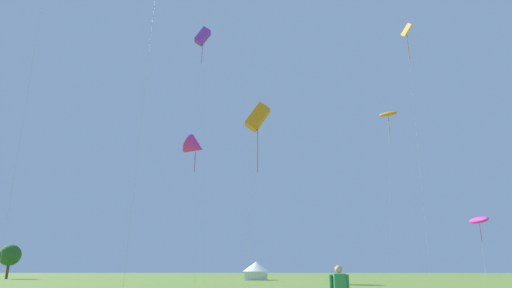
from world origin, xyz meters
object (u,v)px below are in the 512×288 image
object	(u,v)px
kite_magenta_parafoil	(479,220)
kite_magenta_delta	(195,147)
kite_purple_box	(203,37)
kite_orange_box	(258,118)
kite_orange_diamond	(407,34)
kite_orange_parafoil	(388,114)
festival_tent_center	(256,270)
tree_distant_left	(10,255)

from	to	relation	value
kite_magenta_parafoil	kite_magenta_delta	xyz separation A→B (m)	(-36.63, 3.62, 11.01)
kite_purple_box	kite_orange_box	world-z (taller)	kite_purple_box
kite_orange_diamond	kite_orange_box	world-z (taller)	kite_orange_diamond
kite_purple_box	kite_orange_diamond	world-z (taller)	kite_orange_diamond
kite_magenta_delta	kite_purple_box	bearing A→B (deg)	-76.07
kite_orange_parafoil	kite_orange_diamond	bearing A→B (deg)	34.54
kite_orange_diamond	festival_tent_center	xyz separation A→B (m)	(-22.88, 12.98, -33.66)
festival_tent_center	kite_orange_box	bearing A→B (deg)	-87.48
kite_purple_box	kite_orange_box	bearing A→B (deg)	-49.67
kite_magenta_parafoil	kite_orange_box	distance (m)	31.18
kite_magenta_parafoil	kite_purple_box	distance (m)	43.20
tree_distant_left	kite_orange_box	bearing A→B (deg)	-36.18
kite_magenta_parafoil	festival_tent_center	size ratio (longest dim) A/B	1.87
kite_magenta_delta	kite_orange_parafoil	xyz separation A→B (m)	(26.35, -4.75, 2.75)
kite_magenta_parafoil	kite_orange_parafoil	xyz separation A→B (m)	(-10.28, -1.14, 13.75)
kite_orange_parafoil	kite_purple_box	xyz separation A→B (m)	(-24.82, -1.42, 11.31)
kite_magenta_delta	kite_orange_parafoil	size ratio (longest dim) A/B	0.94
kite_orange_diamond	tree_distant_left	xyz separation A→B (m)	(-66.49, 18.68, -31.22)
tree_distant_left	kite_magenta_delta	bearing A→B (deg)	-26.00
kite_magenta_parafoil	tree_distant_left	bearing A→B (deg)	163.84
kite_purple_box	kite_orange_parafoil	bearing A→B (deg)	3.28
kite_magenta_delta	kite_orange_diamond	distance (m)	35.39
kite_magenta_parafoil	kite_orange_diamond	size ratio (longest dim) A/B	0.22
kite_purple_box	kite_orange_diamond	bearing A→B (deg)	9.07
kite_purple_box	festival_tent_center	xyz separation A→B (m)	(6.75, 17.70, -31.01)
kite_magenta_delta	kite_magenta_parafoil	bearing A→B (deg)	-5.64
kite_orange_diamond	tree_distant_left	size ratio (longest dim) A/B	6.36
kite_magenta_parafoil	kite_purple_box	bearing A→B (deg)	-175.83
kite_magenta_parafoil	kite_purple_box	world-z (taller)	kite_purple_box
kite_orange_diamond	kite_orange_box	distance (m)	31.56
kite_orange_box	kite_orange_diamond	bearing A→B (deg)	32.99
kite_magenta_delta	tree_distant_left	bearing A→B (deg)	154.00
kite_magenta_parafoil	kite_orange_box	xyz separation A→B (m)	(-27.16, -11.91, 9.62)
kite_magenta_parafoil	kite_orange_parafoil	size ratio (longest dim) A/B	0.37
kite_orange_parafoil	kite_purple_box	bearing A→B (deg)	-176.72
kite_orange_parafoil	kite_orange_diamond	world-z (taller)	kite_orange_diamond
kite_magenta_parafoil	festival_tent_center	world-z (taller)	kite_magenta_parafoil
kite_orange_parafoil	festival_tent_center	size ratio (longest dim) A/B	5.03
kite_magenta_parafoil	tree_distant_left	world-z (taller)	kite_magenta_parafoil
kite_magenta_parafoil	kite_purple_box	xyz separation A→B (m)	(-35.10, -2.56, 25.06)
kite_magenta_parafoil	kite_magenta_delta	distance (m)	38.42
festival_tent_center	kite_orange_parafoil	bearing A→B (deg)	-42.02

